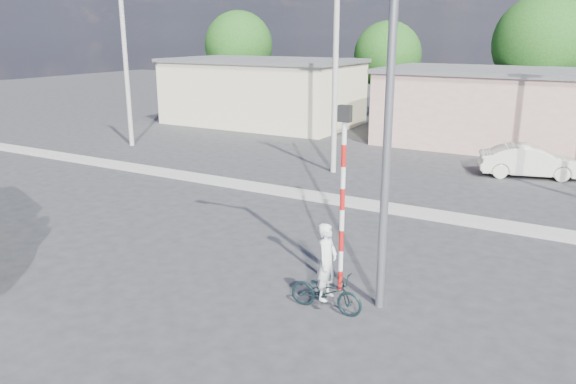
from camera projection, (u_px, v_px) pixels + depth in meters
The scene contains 9 objects.
ground_plane at pixel (193, 285), 13.54m from camera, with size 120.00×120.00×0.00m, color #2B2B2D.
median at pixel (335, 199), 20.18m from camera, with size 40.00×0.80×0.16m, color #99968E.
bicycle at pixel (326, 292), 12.18m from camera, with size 0.59×1.68×0.88m, color black.
cyclist at pixel (326, 274), 12.07m from camera, with size 0.62×0.41×1.70m, color silver.
car_cream at pixel (530, 161), 23.52m from camera, with size 1.41×4.05×1.33m, color silver.
traffic_pole at pixel (343, 184), 12.54m from camera, with size 0.28×0.18×4.36m.
streetlight at pixel (383, 79), 11.19m from camera, with size 2.34×0.22×9.00m.
building_row at pixel (464, 103), 30.76m from camera, with size 37.80×7.30×4.44m.
utility_poles at pixel (463, 83), 20.86m from camera, with size 35.40×0.24×8.00m.
Camera 1 is at (8.19, -9.60, 5.86)m, focal length 35.00 mm.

